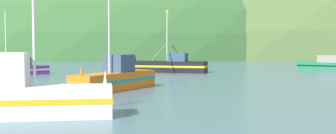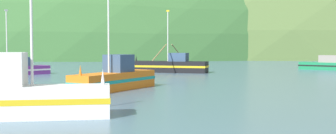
# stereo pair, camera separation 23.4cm
# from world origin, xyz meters

# --- Properties ---
(hill_far_right) EXTENTS (139.16, 111.33, 87.19)m
(hill_far_right) POSITION_xyz_m (107.00, 225.00, 0.00)
(hill_far_right) COLOR #47703D
(hill_far_right) RESTS_ON ground
(hill_far_center) EXTENTS (218.81, 175.05, 95.16)m
(hill_far_center) POSITION_xyz_m (52.33, 164.45, 0.00)
(hill_far_center) COLOR #516B38
(hill_far_center) RESTS_ON ground
(hill_far_left) EXTENTS (183.53, 146.82, 88.58)m
(hill_far_left) POSITION_xyz_m (-8.91, 151.34, 0.00)
(hill_far_left) COLOR #386633
(hill_far_left) RESTS_ON ground
(hill_mid_right) EXTENTS (106.02, 84.81, 102.54)m
(hill_mid_right) POSITION_xyz_m (102.91, 219.73, 0.00)
(hill_mid_right) COLOR #2D562D
(hill_mid_right) RESTS_ON ground
(fishing_boat_black) EXTENTS (9.67, 12.43, 7.59)m
(fishing_boat_black) POSITION_xyz_m (-2.00, 42.73, 0.82)
(fishing_boat_black) COLOR black
(fishing_boat_black) RESTS_ON ground
(fishing_boat_white) EXTENTS (7.61, 2.18, 5.99)m
(fishing_boat_white) POSITION_xyz_m (-11.41, 10.39, 0.92)
(fishing_boat_white) COLOR white
(fishing_boat_white) RESTS_ON ground
(fishing_boat_orange) EXTENTS (6.19, 8.04, 7.74)m
(fishing_boat_orange) POSITION_xyz_m (-7.84, 22.33, 0.85)
(fishing_boat_orange) COLOR orange
(fishing_boat_orange) RESTS_ON ground
(fishing_boat_purple) EXTENTS (7.89, 7.45, 7.19)m
(fishing_boat_purple) POSITION_xyz_m (-19.83, 39.04, 0.65)
(fishing_boat_purple) COLOR #6B2D84
(fishing_boat_purple) RESTS_ON ground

